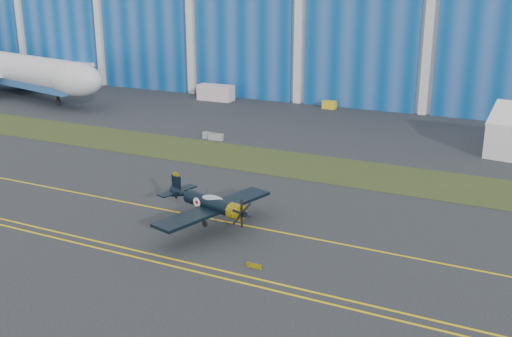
% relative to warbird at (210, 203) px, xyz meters
% --- Properties ---
extents(ground, '(260.00, 260.00, 0.00)m').
position_rel_warbird_xyz_m(ground, '(-15.21, 6.96, -2.37)').
color(ground, '#2C3034').
rests_on(ground, ground).
extents(grass_median, '(260.00, 10.00, 0.02)m').
position_rel_warbird_xyz_m(grass_median, '(-15.21, 20.96, -2.35)').
color(grass_median, '#475128').
rests_on(grass_median, ground).
extents(hangar, '(220.00, 45.70, 30.00)m').
position_rel_warbird_xyz_m(hangar, '(-15.21, 78.74, 12.59)').
color(hangar, silver).
rests_on(hangar, ground).
extents(taxiway_centreline, '(200.00, 0.20, 0.02)m').
position_rel_warbird_xyz_m(taxiway_centreline, '(-15.21, 1.96, -2.36)').
color(taxiway_centreline, yellow).
rests_on(taxiway_centreline, ground).
extents(edge_line_near, '(80.00, 0.20, 0.02)m').
position_rel_warbird_xyz_m(edge_line_near, '(-15.21, -7.54, -2.36)').
color(edge_line_near, yellow).
rests_on(edge_line_near, ground).
extents(edge_line_far, '(80.00, 0.20, 0.02)m').
position_rel_warbird_xyz_m(edge_line_far, '(-15.21, -6.54, -2.36)').
color(edge_line_far, yellow).
rests_on(edge_line_far, ground).
extents(guard_board_right, '(1.20, 0.15, 0.35)m').
position_rel_warbird_xyz_m(guard_board_right, '(6.79, -5.04, -2.20)').
color(guard_board_right, yellow).
rests_on(guard_board_right, ground).
extents(warbird, '(12.85, 14.32, 3.60)m').
position_rel_warbird_xyz_m(warbird, '(0.00, 0.00, 0.00)').
color(warbird, black).
rests_on(warbird, ground).
extents(shipping_container, '(6.60, 2.79, 2.83)m').
position_rel_warbird_xyz_m(shipping_container, '(-29.42, 51.84, -0.96)').
color(shipping_container, silver).
rests_on(shipping_container, ground).
extents(tug, '(2.25, 1.41, 1.31)m').
position_rel_warbird_xyz_m(tug, '(-8.36, 53.95, -1.72)').
color(tug, yellow).
rests_on(tug, ground).
extents(cart, '(2.40, 1.99, 1.24)m').
position_rel_warbird_xyz_m(cart, '(-76.41, 52.51, -1.75)').
color(cart, white).
rests_on(cart, ground).
extents(barrier_a, '(2.01, 0.64, 0.90)m').
position_rel_warbird_xyz_m(barrier_a, '(-16.07, 27.04, -1.92)').
color(barrier_a, gray).
rests_on(barrier_a, ground).
extents(barrier_b, '(2.06, 0.84, 0.90)m').
position_rel_warbird_xyz_m(barrier_b, '(-14.91, 26.78, -1.92)').
color(barrier_b, gray).
rests_on(barrier_b, ground).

